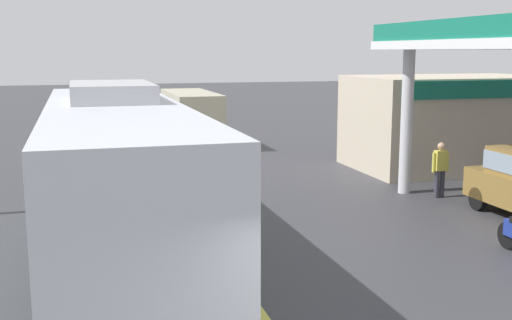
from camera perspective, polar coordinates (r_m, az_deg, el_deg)
name	(u,v)px	position (r m, az deg, el deg)	size (l,w,h in m)	color
ground	(151,160)	(25.60, -9.43, -0.01)	(120.00, 120.00, 0.00)	#38383D
lane_divider_stripe	(170,185)	(20.73, -7.82, -2.27)	(0.16, 50.00, 0.01)	#D8CC4C
coach_bus_main	(118,188)	(12.42, -12.38, -2.48)	(2.60, 11.04, 3.69)	silver
gas_station_roadside	(483,101)	(22.85, 19.80, 5.01)	(9.10, 11.95, 5.10)	#147259
minibus_opposing_lane	(191,113)	(29.47, -5.88, 4.25)	(2.04, 6.13, 2.44)	#BFB799
pedestrian_by_shop	(440,167)	(19.45, 16.32, -0.59)	(0.55, 0.22, 1.66)	#33333F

